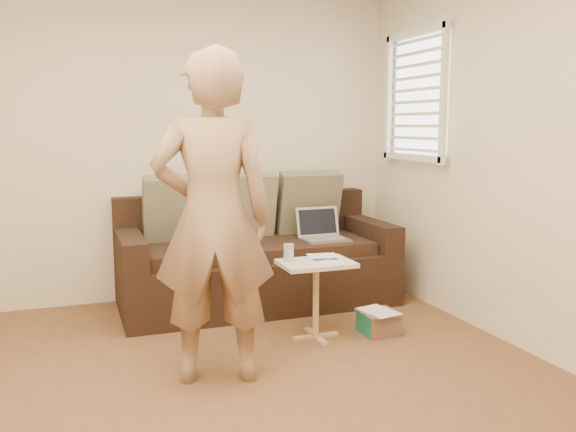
# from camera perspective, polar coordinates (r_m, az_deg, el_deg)

# --- Properties ---
(floor) EXTENTS (4.50, 4.50, 0.00)m
(floor) POSITION_cam_1_polar(r_m,az_deg,el_deg) (3.31, -4.93, -17.68)
(floor) COLOR brown
(floor) RESTS_ON ground
(wall_back) EXTENTS (4.00, 0.00, 4.00)m
(wall_back) POSITION_cam_1_polar(r_m,az_deg,el_deg) (5.18, -11.69, 6.56)
(wall_back) COLOR beige
(wall_back) RESTS_ON ground
(wall_right) EXTENTS (0.00, 4.50, 4.50)m
(wall_right) POSITION_cam_1_polar(r_m,az_deg,el_deg) (3.99, 23.88, 5.48)
(wall_right) COLOR beige
(wall_right) RESTS_ON ground
(window_blinds) EXTENTS (0.12, 0.88, 1.08)m
(window_blinds) POSITION_cam_1_polar(r_m,az_deg,el_deg) (5.15, 11.94, 10.99)
(window_blinds) COLOR white
(window_blinds) RESTS_ON wall_right
(sofa) EXTENTS (2.20, 0.95, 0.85)m
(sofa) POSITION_cam_1_polar(r_m,az_deg,el_deg) (4.97, -2.92, -3.53)
(sofa) COLOR black
(sofa) RESTS_ON ground
(pillow_left) EXTENTS (0.55, 0.29, 0.57)m
(pillow_left) POSITION_cam_1_polar(r_m,az_deg,el_deg) (5.00, -10.34, 0.66)
(pillow_left) COLOR #626148
(pillow_left) RESTS_ON sofa
(pillow_mid) EXTENTS (0.55, 0.27, 0.57)m
(pillow_mid) POSITION_cam_1_polar(r_m,az_deg,el_deg) (5.12, -4.26, 0.95)
(pillow_mid) COLOR #6A644C
(pillow_mid) RESTS_ON sofa
(pillow_right) EXTENTS (0.55, 0.28, 0.57)m
(pillow_right) POSITION_cam_1_polar(r_m,az_deg,el_deg) (5.31, 1.97, 1.25)
(pillow_right) COLOR #626148
(pillow_right) RESTS_ON sofa
(laptop_silver) EXTENTS (0.38, 0.28, 0.25)m
(laptop_silver) POSITION_cam_1_polar(r_m,az_deg,el_deg) (5.01, 3.50, -2.32)
(laptop_silver) COLOR #B7BABC
(laptop_silver) RESTS_ON sofa
(laptop_white) EXTENTS (0.36, 0.31, 0.22)m
(laptop_white) POSITION_cam_1_polar(r_m,az_deg,el_deg) (4.77, -7.68, -2.93)
(laptop_white) COLOR white
(laptop_white) RESTS_ON sofa
(person) EXTENTS (0.78, 0.61, 1.89)m
(person) POSITION_cam_1_polar(r_m,az_deg,el_deg) (3.43, -7.05, -0.22)
(person) COLOR #A07A57
(person) RESTS_ON ground
(side_table) EXTENTS (0.49, 0.34, 0.54)m
(side_table) POSITION_cam_1_polar(r_m,az_deg,el_deg) (4.22, 2.64, -7.87)
(side_table) COLOR silver
(side_table) RESTS_ON ground
(drinking_glass) EXTENTS (0.07, 0.07, 0.12)m
(drinking_glass) POSITION_cam_1_polar(r_m,az_deg,el_deg) (4.14, 0.06, -3.47)
(drinking_glass) COLOR silver
(drinking_glass) RESTS_ON side_table
(scissors) EXTENTS (0.20, 0.13, 0.02)m
(scissors) POSITION_cam_1_polar(r_m,az_deg,el_deg) (4.18, 3.54, -4.09)
(scissors) COLOR silver
(scissors) RESTS_ON side_table
(paper_on_table) EXTENTS (0.25, 0.33, 0.00)m
(paper_on_table) POSITION_cam_1_polar(r_m,az_deg,el_deg) (4.26, 3.54, -3.93)
(paper_on_table) COLOR white
(paper_on_table) RESTS_ON side_table
(striped_box) EXTENTS (0.26, 0.26, 0.16)m
(striped_box) POSITION_cam_1_polar(r_m,az_deg,el_deg) (4.41, 8.49, -9.82)
(striped_box) COLOR red
(striped_box) RESTS_ON ground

